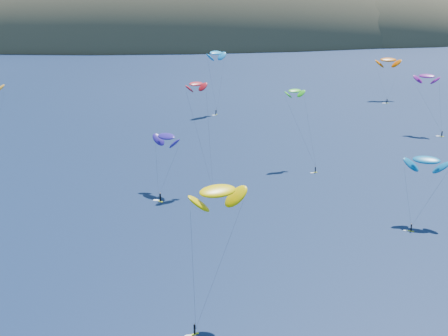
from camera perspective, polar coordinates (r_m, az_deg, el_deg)
The scene contains 9 objects.
island at distance 624.38m, azimuth -1.88°, elevation 10.84°, with size 730.00×300.00×210.00m.
kitesurfer_2 at distance 92.46m, azimuth -0.58°, elevation -2.13°, with size 10.22×10.82×22.24m.
kitesurfer_3 at distance 175.66m, azimuth 6.50°, elevation 7.00°, with size 7.65×13.04×22.57m.
kitesurfer_4 at distance 248.14m, azimuth -0.73°, elevation 10.48°, with size 10.59×10.82×26.44m.
kitesurfer_5 at distance 139.00m, azimuth 18.02°, elevation 0.70°, with size 10.76×10.86×15.86m.
kitesurfer_6 at distance 225.69m, azimuth 18.06°, elevation 7.99°, with size 9.13×13.54×21.71m.
kitesurfer_9 at distance 152.89m, azimuth -2.56°, elevation 7.65°, with size 6.83×11.18×27.75m.
kitesurfer_10 at distance 153.39m, azimuth -5.31°, elevation 2.88°, with size 8.36×14.94×15.86m.
kitesurfer_11 at distance 290.08m, azimuth 14.79°, elevation 9.55°, with size 11.55×14.74×20.50m.
Camera 1 is at (-35.43, -54.65, 48.91)m, focal length 50.00 mm.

